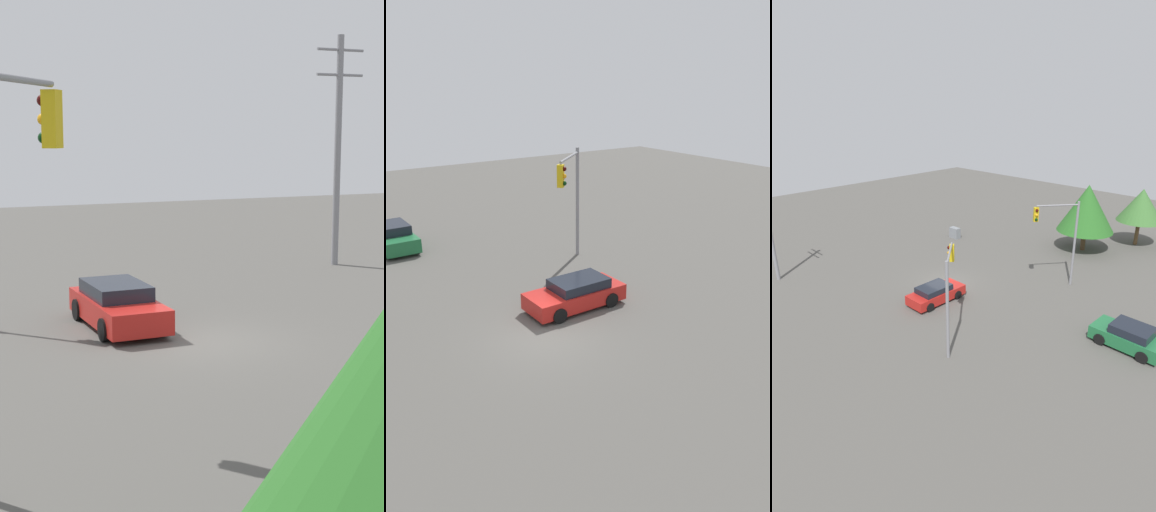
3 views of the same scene
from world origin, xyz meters
TOP-DOWN VIEW (x-y plane):
  - ground_plane at (0.00, 0.00)m, footprint 80.00×80.00m
  - sedan_red at (1.55, -2.40)m, footprint 1.90×4.27m
  - traffic_signal_main at (6.18, 5.96)m, footprint 2.24×2.84m
  - utility_pole_tall at (-10.30, -8.95)m, footprint 2.20×0.28m

SIDE VIEW (x-z plane):
  - ground_plane at x=0.00m, z-range 0.00..0.00m
  - sedan_red at x=1.55m, z-range -0.01..1.27m
  - traffic_signal_main at x=6.18m, z-range 1.19..7.88m
  - utility_pole_tall at x=-10.30m, z-range 0.29..9.78m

